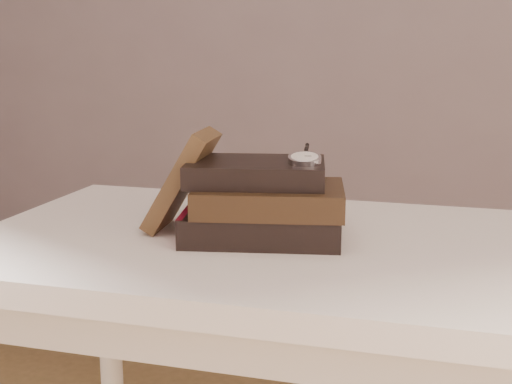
# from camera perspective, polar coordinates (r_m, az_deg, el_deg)

# --- Properties ---
(table) EXTENTS (1.00, 0.60, 0.75)m
(table) POSITION_cam_1_polar(r_m,az_deg,el_deg) (1.13, 1.89, -8.31)
(table) COLOR white
(table) RESTS_ON ground
(book_stack) EXTENTS (0.28, 0.21, 0.13)m
(book_stack) POSITION_cam_1_polar(r_m,az_deg,el_deg) (1.09, 0.58, -0.89)
(book_stack) COLOR black
(book_stack) RESTS_ON table
(journal) EXTENTS (0.13, 0.12, 0.17)m
(journal) POSITION_cam_1_polar(r_m,az_deg,el_deg) (1.14, -6.25, 1.01)
(journal) COLOR #3A2716
(journal) RESTS_ON table
(pocket_watch) EXTENTS (0.06, 0.16, 0.02)m
(pocket_watch) POSITION_cam_1_polar(r_m,az_deg,el_deg) (1.06, 4.11, 2.84)
(pocket_watch) COLOR silver
(pocket_watch) RESTS_ON book_stack
(eyeglasses) EXTENTS (0.12, 0.14, 0.05)m
(eyeglasses) POSITION_cam_1_polar(r_m,az_deg,el_deg) (1.18, -3.45, 0.73)
(eyeglasses) COLOR silver
(eyeglasses) RESTS_ON book_stack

